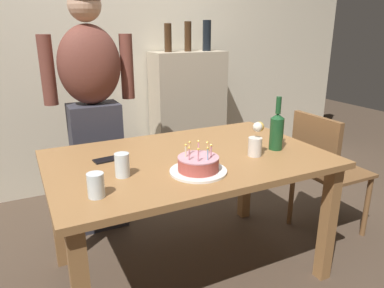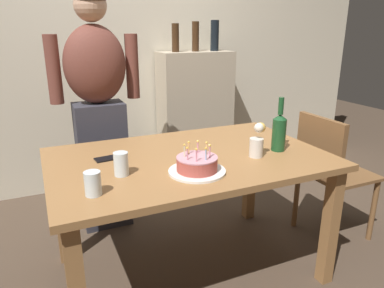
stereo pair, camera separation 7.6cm
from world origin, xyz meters
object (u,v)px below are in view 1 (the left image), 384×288
object	(u,v)px
person_man_bearded	(93,111)
cell_phone	(108,160)
water_glass_near	(96,185)
water_glass_far	(122,165)
flower_vase	(256,140)
birthday_cake	(198,165)
dining_chair	(323,166)
wine_bottle	(277,130)

from	to	relation	value
person_man_bearded	cell_phone	bearing A→B (deg)	83.70
water_glass_near	water_glass_far	size ratio (longest dim) A/B	0.92
cell_phone	person_man_bearded	xyz separation A→B (m)	(0.07, 0.65, 0.13)
water_glass_far	flower_vase	xyz separation A→B (m)	(0.74, -0.04, 0.03)
water_glass_far	cell_phone	size ratio (longest dim) A/B	0.79
birthday_cake	water_glass_far	world-z (taller)	birthday_cake
birthday_cake	dining_chair	xyz separation A→B (m)	(1.07, 0.21, -0.26)
cell_phone	flower_vase	xyz separation A→B (m)	(0.75, -0.29, 0.09)
water_glass_far	person_man_bearded	distance (m)	0.90
birthday_cake	dining_chair	bearing A→B (deg)	10.94
water_glass_near	dining_chair	world-z (taller)	dining_chair
birthday_cake	water_glass_far	size ratio (longest dim) A/B	2.46
water_glass_far	dining_chair	xyz separation A→B (m)	(1.41, 0.09, -0.28)
birthday_cake	water_glass_near	distance (m)	0.50
birthday_cake	person_man_bearded	world-z (taller)	person_man_bearded
water_glass_far	person_man_bearded	size ratio (longest dim) A/B	0.07
birthday_cake	water_glass_near	world-z (taller)	birthday_cake
cell_phone	person_man_bearded	bearing A→B (deg)	76.70
birthday_cake	wine_bottle	distance (m)	0.58
wine_bottle	dining_chair	world-z (taller)	wine_bottle
wine_bottle	flower_vase	size ratio (longest dim) A/B	1.63
cell_phone	dining_chair	bearing A→B (deg)	-13.33
water_glass_far	person_man_bearded	bearing A→B (deg)	86.24
water_glass_far	dining_chair	world-z (taller)	dining_chair
water_glass_near	wine_bottle	size ratio (longest dim) A/B	0.34
water_glass_far	birthday_cake	bearing A→B (deg)	-18.83
birthday_cake	flower_vase	size ratio (longest dim) A/B	1.49
water_glass_far	wine_bottle	size ratio (longest dim) A/B	0.37
water_glass_near	cell_phone	world-z (taller)	water_glass_near
flower_vase	person_man_bearded	xyz separation A→B (m)	(-0.68, 0.93, 0.04)
flower_vase	dining_chair	bearing A→B (deg)	10.87
person_man_bearded	dining_chair	world-z (taller)	person_man_bearded
birthday_cake	dining_chair	world-z (taller)	birthday_cake
flower_vase	person_man_bearded	distance (m)	1.16
person_man_bearded	dining_chair	distance (m)	1.62
water_glass_near	wine_bottle	world-z (taller)	wine_bottle
wine_bottle	cell_phone	world-z (taller)	wine_bottle
birthday_cake	water_glass_near	bearing A→B (deg)	-174.64
birthday_cake	wine_bottle	xyz separation A→B (m)	(0.57, 0.11, 0.08)
wine_bottle	cell_phone	size ratio (longest dim) A/B	2.14
cell_phone	flower_vase	bearing A→B (deg)	-27.93
cell_phone	water_glass_near	bearing A→B (deg)	-116.52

